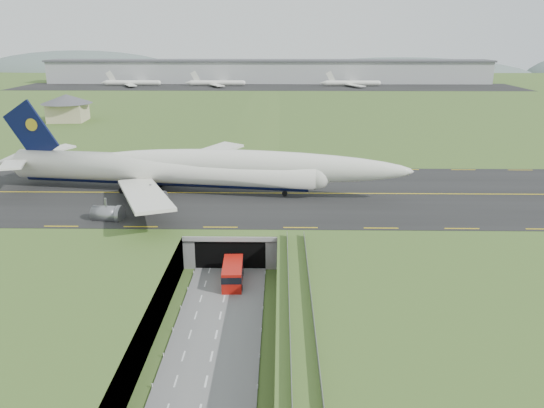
{
  "coord_description": "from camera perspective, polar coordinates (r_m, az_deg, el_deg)",
  "views": [
    {
      "loc": [
        8.45,
        -74.64,
        38.34
      ],
      "look_at": [
        6.89,
        20.0,
        7.91
      ],
      "focal_mm": 35.0,
      "sensor_mm": 36.0,
      "label": 1
    }
  ],
  "objects": [
    {
      "name": "service_building",
      "position": [
        221.63,
        -21.18,
        9.86
      ],
      "size": [
        20.47,
        20.47,
        10.4
      ],
      "rotation": [
        0.0,
        0.0,
        0.08
      ],
      "color": "#C1B58C",
      "rests_on": "ground"
    },
    {
      "name": "trench_road",
      "position": [
        77.73,
        -5.54,
        -11.74
      ],
      "size": [
        12.0,
        75.0,
        0.2
      ],
      "primitive_type": "cube",
      "color": "slate",
      "rests_on": "ground"
    },
    {
      "name": "distant_hills",
      "position": [
        509.49,
        7.43,
        12.91
      ],
      "size": [
        700.0,
        91.0,
        60.0
      ],
      "color": "slate",
      "rests_on": "ground"
    },
    {
      "name": "jumbo_jet",
      "position": [
        113.25,
        -8.62,
        3.79
      ],
      "size": [
        90.95,
        58.7,
        19.61
      ],
      "rotation": [
        0.0,
        0.0,
        -0.14
      ],
      "color": "white",
      "rests_on": "ground"
    },
    {
      "name": "ground",
      "position": [
        84.34,
        -4.98,
        -9.29
      ],
      "size": [
        900.0,
        900.0,
        0.0
      ],
      "primitive_type": "plane",
      "color": "#3A5722",
      "rests_on": "ground"
    },
    {
      "name": "taxiway",
      "position": [
        112.69,
        -3.4,
        1.16
      ],
      "size": [
        800.0,
        44.0,
        0.18
      ],
      "primitive_type": "cube",
      "color": "black",
      "rests_on": "airfield_deck"
    },
    {
      "name": "airfield_deck",
      "position": [
        83.02,
        -5.03,
        -7.45
      ],
      "size": [
        800.0,
        800.0,
        6.0
      ],
      "primitive_type": "cube",
      "color": "gray",
      "rests_on": "ground"
    },
    {
      "name": "guideway",
      "position": [
        64.66,
        3.15,
        -12.92
      ],
      "size": [
        3.0,
        53.0,
        7.05
      ],
      "color": "#A8A8A3",
      "rests_on": "ground"
    },
    {
      "name": "shuttle_tram",
      "position": [
        85.63,
        -4.25,
        -7.46
      ],
      "size": [
        3.48,
        8.44,
        3.38
      ],
      "rotation": [
        0.0,
        0.0,
        0.04
      ],
      "color": "#B5140C",
      "rests_on": "ground"
    },
    {
      "name": "tunnel_portal",
      "position": [
        98.2,
        -4.06,
        -3.11
      ],
      "size": [
        17.0,
        22.3,
        6.0
      ],
      "color": "gray",
      "rests_on": "ground"
    },
    {
      "name": "cargo_terminal",
      "position": [
        374.95,
        -0.4,
        14.1
      ],
      "size": [
        320.0,
        67.0,
        15.6
      ],
      "color": "#B2B2B2",
      "rests_on": "ground"
    }
  ]
}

